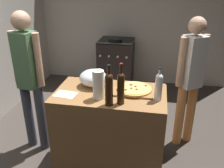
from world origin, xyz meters
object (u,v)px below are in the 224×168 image
wine_bottle_amber (121,87)px  stove (116,64)px  person_in_red (190,76)px  mixing_bowl (93,78)px  wine_bottle_dark (159,86)px  wine_bottle_clear (109,88)px  paper_towel_roll (98,85)px  pizza (134,89)px  person_in_stripes (29,75)px

wine_bottle_amber → stove: wine_bottle_amber is taller
stove → person_in_red: bearing=-53.7°
mixing_bowl → stove: (-0.09, 2.01, -0.54)m
wine_bottle_dark → person_in_red: 0.77m
wine_bottle_clear → paper_towel_roll: bearing=137.6°
wine_bottle_dark → mixing_bowl: bearing=162.9°
wine_bottle_amber → person_in_red: 1.07m
wine_bottle_amber → wine_bottle_clear: bearing=-156.5°
person_in_red → pizza: bearing=-139.9°
wine_bottle_dark → wine_bottle_clear: (-0.44, -0.18, 0.03)m
pizza → stove: 2.19m
pizza → mixing_bowl: size_ratio=1.21×
paper_towel_roll → person_in_red: person_in_red is taller
wine_bottle_dark → paper_towel_roll: bearing=-173.6°
person_in_red → paper_towel_roll: bearing=-142.1°
paper_towel_roll → wine_bottle_clear: 0.17m
wine_bottle_dark → wine_bottle_clear: size_ratio=0.84×
pizza → person_in_stripes: size_ratio=0.21×
pizza → paper_towel_roll: (-0.32, -0.21, 0.11)m
mixing_bowl → person_in_red: person_in_red is taller
wine_bottle_dark → person_in_red: size_ratio=0.20×
mixing_bowl → wine_bottle_dark: (0.68, -0.21, 0.06)m
mixing_bowl → wine_bottle_amber: bearing=-44.6°
mixing_bowl → wine_bottle_clear: size_ratio=0.76×
wine_bottle_clear → wine_bottle_amber: bearing=23.5°
wine_bottle_dark → stove: size_ratio=0.34×
pizza → person_in_stripes: 1.20m
mixing_bowl → wine_bottle_clear: (0.25, -0.39, 0.08)m
wine_bottle_dark → person_in_red: bearing=60.9°
wine_bottle_clear → pizza: bearing=58.8°
pizza → wine_bottle_amber: bearing=-108.8°
paper_towel_roll → wine_bottle_clear: bearing=-42.4°
person_in_stripes → person_in_red: 1.85m
pizza → person_in_red: 0.79m
paper_towel_roll → person_in_red: bearing=37.9°
mixing_bowl → wine_bottle_clear: bearing=-57.3°
wine_bottle_clear → stove: wine_bottle_clear is taller
paper_towel_roll → wine_bottle_amber: bearing=-17.4°
mixing_bowl → pizza: bearing=-8.1°
wine_bottle_amber → stove: bearing=100.7°
paper_towel_roll → person_in_red: 1.18m
wine_bottle_amber → person_in_stripes: size_ratio=0.23×
wine_bottle_amber → wine_bottle_dark: (0.34, 0.13, -0.02)m
wine_bottle_amber → stove: (-0.44, 2.35, -0.62)m
stove → paper_towel_roll: bearing=-84.5°
wine_bottle_amber → wine_bottle_clear: size_ratio=1.01×
mixing_bowl → stove: 2.08m
person_in_stripes → stove: bearing=71.8°
wine_bottle_amber → person_in_red: person_in_red is taller
mixing_bowl → wine_bottle_clear: wine_bottle_clear is taller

